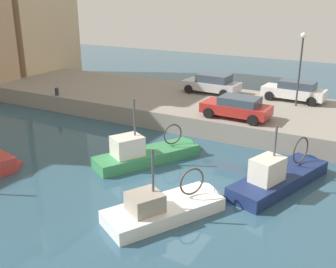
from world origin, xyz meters
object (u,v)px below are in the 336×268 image
fishing_boat_navy (283,181)px  parked_car_silver (212,83)px  parked_car_red (237,107)px  parked_car_white (295,91)px  quay_streetlamp (301,57)px  mooring_bollard_north (57,92)px  fishing_boat_green (152,157)px  fishing_boat_white (173,211)px

fishing_boat_navy → parked_car_silver: fishing_boat_navy is taller
fishing_boat_navy → parked_car_red: (5.14, 4.20, 1.75)m
parked_car_white → quay_streetlamp: quay_streetlamp is taller
parked_car_red → mooring_bollard_north: size_ratio=7.58×
fishing_boat_green → parked_car_white: fishing_boat_green is taller
fishing_boat_white → parked_car_red: fishing_boat_white is taller
parked_car_silver → parked_car_white: bearing=-83.1°
fishing_boat_navy → quay_streetlamp: (9.72, 1.63, 4.31)m
fishing_boat_white → quay_streetlamp: 15.25m
fishing_boat_white → mooring_bollard_north: fishing_boat_white is taller
parked_car_white → mooring_bollard_north: 17.22m
parked_car_silver → mooring_bollard_north: 11.62m
fishing_boat_green → parked_car_white: size_ratio=1.47×
parked_car_white → mooring_bollard_north: parked_car_white is taller
fishing_boat_white → parked_car_red: size_ratio=1.37×
mooring_bollard_north → quay_streetlamp: 17.41m
mooring_bollard_north → fishing_boat_navy: bearing=-102.9°
fishing_boat_navy → parked_car_red: size_ratio=1.63×
parked_car_white → fishing_boat_navy: bearing=-169.4°
fishing_boat_green → mooring_bollard_north: size_ratio=11.66×
parked_car_white → mooring_bollard_north: size_ratio=7.93×
fishing_boat_green → fishing_boat_navy: fishing_boat_green is taller
fishing_boat_white → parked_car_red: 10.16m
parked_car_white → mooring_bollard_north: (-6.93, 15.76, -0.46)m
parked_car_red → fishing_boat_navy: bearing=-140.8°
fishing_boat_green → fishing_boat_white: fishing_boat_green is taller
fishing_boat_navy → quay_streetlamp: bearing=9.5°
parked_car_silver → parked_car_red: bearing=-143.4°
fishing_boat_white → parked_car_silver: size_ratio=1.32×
parked_car_red → parked_car_white: bearing=-20.0°
fishing_boat_navy → parked_car_silver: bearing=38.0°
fishing_boat_green → parked_car_red: fishing_boat_green is taller
fishing_boat_white → parked_car_white: size_ratio=1.31×
fishing_boat_green → quay_streetlamp: bearing=-26.8°
parked_car_silver → quay_streetlamp: bearing=-95.0°
parked_car_red → parked_car_white: parked_car_white is taller
fishing_boat_green → mooring_bollard_north: fishing_boat_green is taller
fishing_boat_green → fishing_boat_white: size_ratio=1.12×
parked_car_white → fishing_boat_white: bearing=175.8°
parked_car_silver → parked_car_white: 5.99m
fishing_boat_white → quay_streetlamp: (14.53, -1.59, 4.35)m
fishing_boat_navy → parked_car_silver: size_ratio=1.57×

